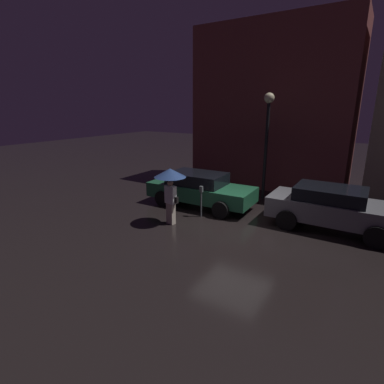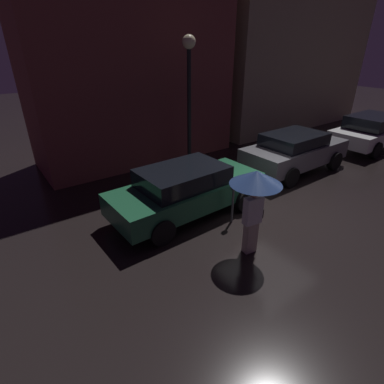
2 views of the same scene
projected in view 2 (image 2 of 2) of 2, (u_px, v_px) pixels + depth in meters
ground_plane at (273, 208)px, 8.77m from camera, size 60.00×60.00×0.00m
building_facade_left at (131, 55)px, 11.17m from camera, size 7.70×3.00×7.91m
building_facade_right at (292, 46)px, 16.04m from camera, size 9.88×3.00×8.43m
parked_car_green at (187, 189)px, 8.20m from camera, size 4.45×1.93×1.40m
parked_car_grey at (295, 151)px, 11.04m from camera, size 4.24×1.98×1.45m
parked_car_white at (372, 131)px, 13.58m from camera, size 4.51×2.04×1.49m
pedestrian_with_umbrella at (255, 188)px, 6.24m from camera, size 1.10×1.10×2.01m
parking_meter at (233, 197)px, 7.78m from camera, size 0.12×0.10×1.19m
street_lamp_near at (189, 81)px, 9.88m from camera, size 0.43×0.43×4.60m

